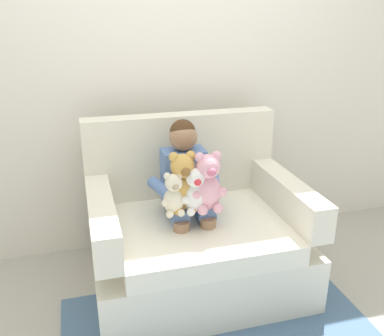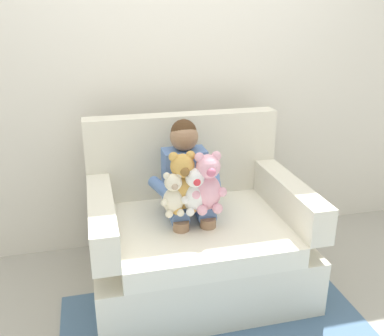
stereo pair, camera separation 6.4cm
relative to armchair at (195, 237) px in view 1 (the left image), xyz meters
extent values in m
plane|color=#ADA89E|center=(0.00, -0.04, -0.32)|extent=(8.00, 8.00, 0.00)
cube|color=silver|center=(0.00, 0.65, 0.98)|extent=(6.00, 0.10, 2.60)
cube|color=silver|center=(0.00, -0.04, -0.15)|extent=(1.27, 0.96, 0.35)
cube|color=white|center=(0.00, -0.11, 0.09)|extent=(0.99, 0.82, 0.12)
cube|color=silver|center=(0.00, 0.36, 0.43)|extent=(1.27, 0.14, 0.55)
cube|color=silver|center=(-0.56, -0.11, 0.26)|extent=(0.14, 0.82, 0.21)
cube|color=silver|center=(0.56, -0.11, 0.26)|extent=(0.14, 0.82, 0.21)
cube|color=#597AB7|center=(-0.05, 0.10, 0.37)|extent=(0.26, 0.16, 0.34)
sphere|color=#9E7556|center=(-0.05, 0.10, 0.63)|extent=(0.17, 0.17, 0.17)
sphere|color=#472D19|center=(-0.05, 0.11, 0.65)|extent=(0.16, 0.16, 0.16)
cylinder|color=#597AB7|center=(-0.13, -0.03, 0.20)|extent=(0.11, 0.26, 0.11)
cylinder|color=#9E7556|center=(-0.13, -0.16, 0.05)|extent=(0.09, 0.09, 0.30)
cylinder|color=#597AB7|center=(0.03, -0.03, 0.20)|extent=(0.11, 0.26, 0.11)
cylinder|color=#9E7556|center=(0.03, -0.16, 0.05)|extent=(0.09, 0.09, 0.30)
cylinder|color=#597AB7|center=(-0.21, -0.02, 0.35)|extent=(0.13, 0.27, 0.07)
cylinder|color=#597AB7|center=(0.11, -0.02, 0.35)|extent=(0.13, 0.27, 0.07)
ellipsoid|color=white|center=(-0.05, -0.16, 0.34)|extent=(0.13, 0.11, 0.17)
sphere|color=white|center=(-0.05, -0.17, 0.47)|extent=(0.11, 0.11, 0.11)
sphere|color=#DB333D|center=(-0.05, -0.22, 0.46)|extent=(0.04, 0.04, 0.04)
sphere|color=white|center=(-0.09, -0.16, 0.51)|extent=(0.04, 0.04, 0.04)
sphere|color=white|center=(-0.11, -0.19, 0.35)|extent=(0.04, 0.04, 0.04)
sphere|color=white|center=(-0.08, -0.21, 0.28)|extent=(0.05, 0.05, 0.05)
sphere|color=white|center=(-0.01, -0.16, 0.51)|extent=(0.04, 0.04, 0.04)
sphere|color=white|center=(0.01, -0.19, 0.35)|extent=(0.04, 0.04, 0.04)
sphere|color=white|center=(-0.01, -0.21, 0.28)|extent=(0.05, 0.05, 0.05)
ellipsoid|color=silver|center=(-0.17, -0.15, 0.34)|extent=(0.12, 0.10, 0.15)
sphere|color=silver|center=(-0.17, -0.16, 0.45)|extent=(0.10, 0.10, 0.10)
sphere|color=tan|center=(-0.17, -0.21, 0.44)|extent=(0.04, 0.04, 0.04)
sphere|color=silver|center=(-0.20, -0.16, 0.49)|extent=(0.04, 0.04, 0.04)
sphere|color=silver|center=(-0.22, -0.18, 0.34)|extent=(0.04, 0.04, 0.04)
sphere|color=silver|center=(-0.20, -0.20, 0.28)|extent=(0.04, 0.04, 0.04)
sphere|color=silver|center=(-0.13, -0.16, 0.49)|extent=(0.04, 0.04, 0.04)
sphere|color=silver|center=(-0.11, -0.18, 0.34)|extent=(0.04, 0.04, 0.04)
sphere|color=silver|center=(-0.14, -0.20, 0.28)|extent=(0.04, 0.04, 0.04)
ellipsoid|color=#EAA8BC|center=(0.03, -0.15, 0.37)|extent=(0.16, 0.14, 0.21)
sphere|color=#EAA8BC|center=(0.03, -0.16, 0.53)|extent=(0.14, 0.14, 0.14)
sphere|color=#CC6684|center=(0.03, -0.22, 0.52)|extent=(0.05, 0.05, 0.05)
sphere|color=#EAA8BC|center=(-0.02, -0.15, 0.58)|extent=(0.05, 0.05, 0.05)
sphere|color=#EAA8BC|center=(-0.05, -0.19, 0.38)|extent=(0.05, 0.05, 0.05)
sphere|color=#EAA8BC|center=(-0.02, -0.21, 0.29)|extent=(0.06, 0.06, 0.06)
sphere|color=#EAA8BC|center=(0.08, -0.15, 0.58)|extent=(0.05, 0.05, 0.05)
sphere|color=#EAA8BC|center=(0.11, -0.19, 0.38)|extent=(0.05, 0.05, 0.05)
sphere|color=#EAA8BC|center=(0.07, -0.21, 0.29)|extent=(0.06, 0.06, 0.06)
ellipsoid|color=gold|center=(-0.11, -0.11, 0.37)|extent=(0.16, 0.14, 0.21)
sphere|color=gold|center=(-0.11, -0.12, 0.53)|extent=(0.14, 0.14, 0.14)
sphere|color=brown|center=(-0.11, -0.18, 0.52)|extent=(0.05, 0.05, 0.05)
sphere|color=gold|center=(-0.16, -0.11, 0.58)|extent=(0.05, 0.05, 0.05)
sphere|color=gold|center=(-0.18, -0.15, 0.38)|extent=(0.05, 0.05, 0.05)
sphere|color=gold|center=(-0.15, -0.17, 0.29)|extent=(0.06, 0.06, 0.06)
sphere|color=gold|center=(-0.06, -0.11, 0.58)|extent=(0.05, 0.05, 0.05)
sphere|color=gold|center=(-0.03, -0.15, 0.38)|extent=(0.05, 0.05, 0.05)
sphere|color=gold|center=(-0.06, -0.17, 0.29)|extent=(0.06, 0.06, 0.06)
camera|label=1|loc=(-0.64, -2.25, 1.35)|focal=39.87mm
camera|label=2|loc=(-0.58, -2.27, 1.35)|focal=39.87mm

